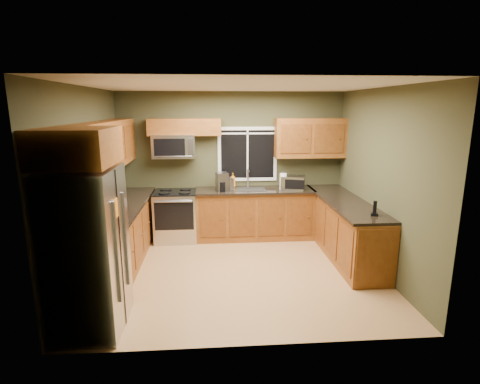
{
  "coord_description": "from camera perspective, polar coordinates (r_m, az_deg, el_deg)",
  "views": [
    {
      "loc": [
        -0.37,
        -5.21,
        2.43
      ],
      "look_at": [
        0.05,
        0.35,
        1.15
      ],
      "focal_mm": 28.0,
      "sensor_mm": 36.0,
      "label": 1
    }
  ],
  "objects": [
    {
      "name": "soap_bottle_a",
      "position": [
        7.06,
        -1.09,
        1.83
      ],
      "size": [
        0.11,
        0.11,
        0.27
      ],
      "primitive_type": "imported",
      "rotation": [
        0.0,
        0.0,
        0.03
      ],
      "color": "orange",
      "rests_on": "countertop_back"
    },
    {
      "name": "refrigerator",
      "position": [
        4.42,
        -22.31,
        -8.34
      ],
      "size": [
        0.74,
        0.9,
        1.8
      ],
      "color": "#B7B7BC",
      "rests_on": "ground"
    },
    {
      "name": "left_wall",
      "position": [
        5.6,
        -22.23,
        0.83
      ],
      "size": [
        0.0,
        3.6,
        3.6
      ],
      "primitive_type": "plane",
      "rotation": [
        1.57,
        0.0,
        1.57
      ],
      "color": "#3C3D25",
      "rests_on": "ground"
    },
    {
      "name": "ceiling",
      "position": [
        5.23,
        -0.27,
        15.88
      ],
      "size": [
        4.2,
        4.2,
        0.0
      ],
      "primitive_type": "plane",
      "rotation": [
        3.14,
        0.0,
        0.0
      ],
      "color": "white",
      "rests_on": "back_wall"
    },
    {
      "name": "paper_towel_roll",
      "position": [
        6.9,
        6.58,
        1.61
      ],
      "size": [
        0.15,
        0.15,
        0.33
      ],
      "color": "white",
      "rests_on": "countertop_back"
    },
    {
      "name": "base_cabinets_left",
      "position": [
        6.19,
        -17.54,
        -6.36
      ],
      "size": [
        0.6,
        2.65,
        0.9
      ],
      "primitive_type": "cube",
      "color": "brown",
      "rests_on": "ground"
    },
    {
      "name": "sink",
      "position": [
        6.9,
        1.35,
        0.55
      ],
      "size": [
        0.6,
        0.42,
        0.36
      ],
      "color": "slate",
      "rests_on": "countertop_back"
    },
    {
      "name": "window",
      "position": [
        7.08,
        1.15,
        5.8
      ],
      "size": [
        1.12,
        0.03,
        1.02
      ],
      "color": "white",
      "rests_on": "back_wall"
    },
    {
      "name": "upper_cabinet_over_fridge",
      "position": [
        4.17,
        -23.64,
        6.35
      ],
      "size": [
        0.72,
        0.9,
        0.38
      ],
      "primitive_type": "cube",
      "color": "brown",
      "rests_on": "left_wall"
    },
    {
      "name": "right_wall",
      "position": [
        5.87,
        20.66,
        1.48
      ],
      "size": [
        0.0,
        3.6,
        3.6
      ],
      "primitive_type": "plane",
      "rotation": [
        1.57,
        0.0,
        -1.57
      ],
      "color": "#3C3D25",
      "rests_on": "ground"
    },
    {
      "name": "kettle",
      "position": [
        6.8,
        -1.53,
        1.28
      ],
      "size": [
        0.18,
        0.18,
        0.26
      ],
      "color": "#B7B7BC",
      "rests_on": "countertop_back"
    },
    {
      "name": "floor",
      "position": [
        5.76,
        -0.24,
        -12.01
      ],
      "size": [
        4.2,
        4.2,
        0.0
      ],
      "primitive_type": "plane",
      "color": "#AC7E4B",
      "rests_on": "ground"
    },
    {
      "name": "front_wall",
      "position": [
        3.6,
        1.79,
        -4.53
      ],
      "size": [
        4.2,
        0.0,
        4.2
      ],
      "primitive_type": "plane",
      "rotation": [
        -1.57,
        0.0,
        0.0
      ],
      "color": "#3C3D25",
      "rests_on": "ground"
    },
    {
      "name": "upper_cabinets_left",
      "position": [
        5.93,
        -19.74,
        6.65
      ],
      "size": [
        0.33,
        2.65,
        0.72
      ],
      "primitive_type": "cube",
      "color": "brown",
      "rests_on": "left_wall"
    },
    {
      "name": "countertop_left",
      "position": [
        6.05,
        -17.61,
        -2.15
      ],
      "size": [
        0.65,
        2.65,
        0.04
      ],
      "primitive_type": "cube",
      "color": "black",
      "rests_on": "base_cabinets_left"
    },
    {
      "name": "base_cabinets_peninsula",
      "position": [
        6.46,
        15.6,
        -5.42
      ],
      "size": [
        0.6,
        2.52,
        0.9
      ],
      "color": "brown",
      "rests_on": "ground"
    },
    {
      "name": "base_cabinets_back",
      "position": [
        7.04,
        2.26,
        -3.42
      ],
      "size": [
        2.17,
        0.6,
        0.9
      ],
      "primitive_type": "cube",
      "color": "brown",
      "rests_on": "ground"
    },
    {
      "name": "coffee_maker",
      "position": [
        6.75,
        -2.76,
        1.49
      ],
      "size": [
        0.24,
        0.3,
        0.33
      ],
      "color": "slate",
      "rests_on": "countertop_back"
    },
    {
      "name": "soap_bottle_c",
      "position": [
        6.93,
        -3.24,
        1.24
      ],
      "size": [
        0.16,
        0.16,
        0.18
      ],
      "primitive_type": "imported",
      "rotation": [
        0.0,
        0.0,
        0.15
      ],
      "color": "white",
      "rests_on": "countertop_back"
    },
    {
      "name": "countertop_peninsula",
      "position": [
        6.33,
        15.62,
        -1.36
      ],
      "size": [
        0.65,
        2.5,
        0.04
      ],
      "primitive_type": "cube",
      "color": "black",
      "rests_on": "base_cabinets_peninsula"
    },
    {
      "name": "toaster_oven",
      "position": [
        6.9,
        8.06,
        1.41
      ],
      "size": [
        0.48,
        0.43,
        0.26
      ],
      "color": "#B7B7BC",
      "rests_on": "countertop_back"
    },
    {
      "name": "microwave",
      "position": [
        6.89,
        -10.03,
        6.88
      ],
      "size": [
        0.76,
        0.41,
        0.42
      ],
      "color": "#B7B7BC",
      "rests_on": "back_wall"
    },
    {
      "name": "back_wall",
      "position": [
        7.11,
        -1.29,
        4.17
      ],
      "size": [
        4.2,
        0.0,
        4.2
      ],
      "primitive_type": "plane",
      "rotation": [
        1.57,
        0.0,
        0.0
      ],
      "color": "#3C3D25",
      "rests_on": "ground"
    },
    {
      "name": "countertop_back",
      "position": [
        6.9,
        2.32,
        0.27
      ],
      "size": [
        2.17,
        0.65,
        0.04
      ],
      "primitive_type": "cube",
      "color": "black",
      "rests_on": "base_cabinets_back"
    },
    {
      "name": "range",
      "position": [
        7.0,
        -9.74,
        -3.55
      ],
      "size": [
        0.76,
        0.69,
        0.94
      ],
      "color": "#B7B7BC",
      "rests_on": "ground"
    },
    {
      "name": "upper_cabinets_back_left",
      "position": [
        6.88,
        -8.44,
        9.78
      ],
      "size": [
        1.3,
        0.33,
        0.3
      ],
      "primitive_type": "cube",
      "color": "brown",
      "rests_on": "back_wall"
    },
    {
      "name": "cordless_phone",
      "position": [
        5.55,
        19.82,
        -2.77
      ],
      "size": [
        0.12,
        0.12,
        0.21
      ],
      "color": "black",
      "rests_on": "countertop_peninsula"
    },
    {
      "name": "upper_cabinets_back_right",
      "position": [
        7.11,
        10.64,
        8.1
      ],
      "size": [
        1.3,
        0.33,
        0.72
      ],
      "primitive_type": "cube",
      "color": "brown",
      "rests_on": "back_wall"
    }
  ]
}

